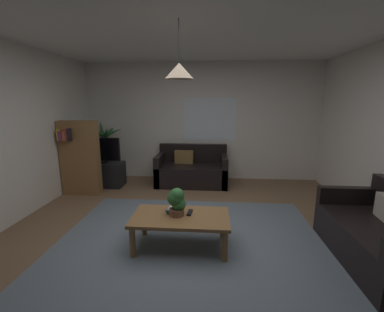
{
  "coord_description": "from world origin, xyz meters",
  "views": [
    {
      "loc": [
        0.26,
        -2.99,
        1.75
      ],
      "look_at": [
        0.0,
        0.3,
        1.05
      ],
      "focal_mm": 24.3,
      "sensor_mm": 36.0,
      "label": 1
    }
  ],
  "objects_px": {
    "book_on_table_1": "(172,211)",
    "tv": "(100,150)",
    "book_on_table_2": "(173,209)",
    "book_on_table_0": "(172,212)",
    "remote_on_table_0": "(190,213)",
    "couch_under_window": "(192,171)",
    "tv_stand": "(102,174)",
    "potted_palm_corner": "(105,154)",
    "couch_right_side": "(383,240)",
    "potted_plant_on_table": "(177,200)",
    "coffee_table": "(181,221)",
    "bookshelf_corner": "(80,157)",
    "pendant_lamp": "(179,71)"
  },
  "relations": [
    {
      "from": "couch_right_side",
      "to": "book_on_table_2",
      "type": "xyz_separation_m",
      "value": [
        -2.33,
        0.22,
        0.18
      ]
    },
    {
      "from": "couch_under_window",
      "to": "tv_stand",
      "type": "xyz_separation_m",
      "value": [
        -1.87,
        -0.28,
        -0.03
      ]
    },
    {
      "from": "tv_stand",
      "to": "potted_palm_corner",
      "type": "distance_m",
      "value": 0.6
    },
    {
      "from": "tv_stand",
      "to": "pendant_lamp",
      "type": "bearing_deg",
      "value": -48.77
    },
    {
      "from": "coffee_table",
      "to": "potted_plant_on_table",
      "type": "height_order",
      "value": "potted_plant_on_table"
    },
    {
      "from": "couch_under_window",
      "to": "book_on_table_2",
      "type": "height_order",
      "value": "couch_under_window"
    },
    {
      "from": "remote_on_table_0",
      "to": "potted_palm_corner",
      "type": "xyz_separation_m",
      "value": [
        -2.14,
        2.62,
        0.17
      ]
    },
    {
      "from": "couch_right_side",
      "to": "potted_palm_corner",
      "type": "distance_m",
      "value": 5.13
    },
    {
      "from": "book_on_table_1",
      "to": "potted_plant_on_table",
      "type": "xyz_separation_m",
      "value": [
        0.06,
        -0.04,
        0.15
      ]
    },
    {
      "from": "potted_plant_on_table",
      "to": "tv_stand",
      "type": "distance_m",
      "value": 2.9
    },
    {
      "from": "bookshelf_corner",
      "to": "pendant_lamp",
      "type": "bearing_deg",
      "value": -39.09
    },
    {
      "from": "book_on_table_1",
      "to": "remote_on_table_0",
      "type": "xyz_separation_m",
      "value": [
        0.21,
        0.0,
        -0.02
      ]
    },
    {
      "from": "book_on_table_1",
      "to": "bookshelf_corner",
      "type": "xyz_separation_m",
      "value": [
        -2.01,
        1.65,
        0.27
      ]
    },
    {
      "from": "coffee_table",
      "to": "remote_on_table_0",
      "type": "xyz_separation_m",
      "value": [
        0.1,
        0.08,
        0.07
      ]
    },
    {
      "from": "potted_palm_corner",
      "to": "couch_right_side",
      "type": "bearing_deg",
      "value": -33.64
    },
    {
      "from": "book_on_table_1",
      "to": "potted_plant_on_table",
      "type": "bearing_deg",
      "value": -34.18
    },
    {
      "from": "potted_plant_on_table",
      "to": "pendant_lamp",
      "type": "xyz_separation_m",
      "value": [
        0.05,
        -0.03,
        1.47
      ]
    },
    {
      "from": "couch_under_window",
      "to": "tv",
      "type": "distance_m",
      "value": 1.96
    },
    {
      "from": "book_on_table_1",
      "to": "book_on_table_2",
      "type": "height_order",
      "value": "book_on_table_2"
    },
    {
      "from": "coffee_table",
      "to": "book_on_table_1",
      "type": "relative_size",
      "value": 7.9
    },
    {
      "from": "book_on_table_0",
      "to": "potted_palm_corner",
      "type": "height_order",
      "value": "potted_palm_corner"
    },
    {
      "from": "book_on_table_0",
      "to": "remote_on_table_0",
      "type": "xyz_separation_m",
      "value": [
        0.21,
        0.01,
        0.0
      ]
    },
    {
      "from": "potted_palm_corner",
      "to": "bookshelf_corner",
      "type": "xyz_separation_m",
      "value": [
        -0.08,
        -0.97,
        0.12
      ]
    },
    {
      "from": "couch_right_side",
      "to": "potted_plant_on_table",
      "type": "relative_size",
      "value": 4.42
    },
    {
      "from": "tv_stand",
      "to": "couch_under_window",
      "type": "bearing_deg",
      "value": 8.66
    },
    {
      "from": "potted_plant_on_table",
      "to": "potted_palm_corner",
      "type": "bearing_deg",
      "value": 126.75
    },
    {
      "from": "book_on_table_2",
      "to": "tv",
      "type": "xyz_separation_m",
      "value": [
        -1.83,
        2.11,
        0.31
      ]
    },
    {
      "from": "couch_under_window",
      "to": "remote_on_table_0",
      "type": "height_order",
      "value": "couch_under_window"
    },
    {
      "from": "couch_right_side",
      "to": "book_on_table_1",
      "type": "relative_size",
      "value": 10.12
    },
    {
      "from": "book_on_table_2",
      "to": "tv",
      "type": "relative_size",
      "value": 0.14
    },
    {
      "from": "potted_plant_on_table",
      "to": "tv_stand",
      "type": "xyz_separation_m",
      "value": [
        -1.89,
        2.18,
        -0.34
      ]
    },
    {
      "from": "book_on_table_1",
      "to": "tv",
      "type": "bearing_deg",
      "value": 130.81
    },
    {
      "from": "book_on_table_2",
      "to": "tv",
      "type": "distance_m",
      "value": 2.81
    },
    {
      "from": "tv_stand",
      "to": "pendant_lamp",
      "type": "distance_m",
      "value": 3.45
    },
    {
      "from": "book_on_table_0",
      "to": "book_on_table_2",
      "type": "relative_size",
      "value": 0.99
    },
    {
      "from": "remote_on_table_0",
      "to": "potted_plant_on_table",
      "type": "xyz_separation_m",
      "value": [
        -0.15,
        -0.05,
        0.17
      ]
    },
    {
      "from": "book_on_table_1",
      "to": "remote_on_table_0",
      "type": "relative_size",
      "value": 0.92
    },
    {
      "from": "couch_under_window",
      "to": "tv",
      "type": "bearing_deg",
      "value": -170.7
    },
    {
      "from": "couch_under_window",
      "to": "coffee_table",
      "type": "bearing_deg",
      "value": -88.52
    },
    {
      "from": "remote_on_table_0",
      "to": "tv_stand",
      "type": "distance_m",
      "value": 2.95
    },
    {
      "from": "couch_right_side",
      "to": "remote_on_table_0",
      "type": "xyz_separation_m",
      "value": [
        -2.12,
        0.22,
        0.14
      ]
    },
    {
      "from": "book_on_table_2",
      "to": "book_on_table_0",
      "type": "bearing_deg",
      "value": -121.14
    },
    {
      "from": "couch_under_window",
      "to": "tv",
      "type": "height_order",
      "value": "tv"
    },
    {
      "from": "book_on_table_2",
      "to": "bookshelf_corner",
      "type": "xyz_separation_m",
      "value": [
        -2.02,
        1.64,
        0.25
      ]
    },
    {
      "from": "coffee_table",
      "to": "book_on_table_0",
      "type": "distance_m",
      "value": 0.15
    },
    {
      "from": "coffee_table",
      "to": "potted_plant_on_table",
      "type": "distance_m",
      "value": 0.25
    },
    {
      "from": "book_on_table_2",
      "to": "remote_on_table_0",
      "type": "height_order",
      "value": "book_on_table_2"
    },
    {
      "from": "book_on_table_1",
      "to": "potted_palm_corner",
      "type": "distance_m",
      "value": 3.26
    },
    {
      "from": "tv",
      "to": "book_on_table_1",
      "type": "bearing_deg",
      "value": -49.19
    },
    {
      "from": "couch_right_side",
      "to": "book_on_table_2",
      "type": "relative_size",
      "value": 12.3
    }
  ]
}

